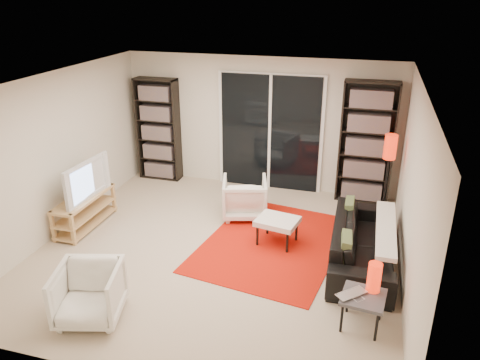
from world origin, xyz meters
name	(u,v)px	position (x,y,z in m)	size (l,w,h in m)	color
floor	(218,250)	(0.00, 0.00, 0.00)	(5.00, 5.00, 0.00)	tan
wall_back	(260,124)	(0.00, 2.50, 1.20)	(5.00, 0.02, 2.40)	beige
wall_front	(124,275)	(0.00, -2.50, 1.20)	(5.00, 0.02, 2.40)	beige
wall_left	(55,155)	(-2.50, 0.00, 1.20)	(0.02, 5.00, 2.40)	beige
wall_right	(413,194)	(2.50, 0.00, 1.20)	(0.02, 5.00, 2.40)	beige
ceiling	(214,83)	(0.00, 0.00, 2.40)	(5.00, 5.00, 0.02)	white
sliding_door	(270,133)	(0.20, 2.46, 1.05)	(1.92, 0.08, 2.16)	white
bookshelf_left	(158,130)	(-1.95, 2.33, 0.98)	(0.80, 0.30, 1.95)	black
bookshelf_right	(366,143)	(1.90, 2.33, 1.05)	(0.90, 0.30, 2.10)	black
tv_stand	(85,211)	(-2.22, 0.14, 0.26)	(0.39, 1.23, 0.50)	tan
tv	(82,179)	(-2.20, 0.14, 0.80)	(1.04, 0.14, 0.60)	black
rug	(272,243)	(0.72, 0.39, 0.01)	(1.86, 2.52, 0.01)	red
sofa	(363,243)	(2.00, 0.24, 0.30)	(2.07, 0.81, 0.60)	black
armchair_back	(245,198)	(0.08, 1.16, 0.33)	(0.70, 0.72, 0.65)	white
armchair_front	(89,294)	(-0.92, -1.80, 0.33)	(0.70, 0.72, 0.65)	white
ottoman	(277,222)	(0.78, 0.43, 0.35)	(0.65, 0.57, 0.40)	white
side_table	(363,299)	(2.05, -1.10, 0.35)	(0.51, 0.51, 0.40)	#47474C
laptop	(355,296)	(1.95, -1.16, 0.41)	(0.36, 0.23, 0.03)	silver
table_lamp	(374,277)	(2.14, -0.96, 0.57)	(0.15, 0.15, 0.34)	red
floor_lamp	(389,155)	(2.26, 1.67, 1.09)	(0.21, 0.21, 1.43)	black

